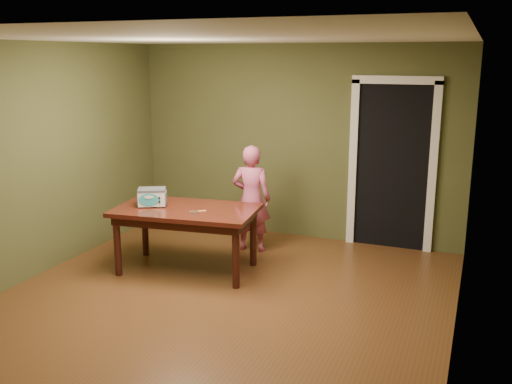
# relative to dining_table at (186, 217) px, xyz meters

# --- Properties ---
(floor) EXTENTS (5.00, 5.00, 0.00)m
(floor) POSITION_rel_dining_table_xyz_m (0.73, -0.75, -0.65)
(floor) COLOR brown
(floor) RESTS_ON ground
(room_shell) EXTENTS (4.52, 5.02, 2.61)m
(room_shell) POSITION_rel_dining_table_xyz_m (0.73, -0.75, 1.06)
(room_shell) COLOR #4B502A
(room_shell) RESTS_ON ground
(doorway) EXTENTS (1.10, 0.66, 2.25)m
(doorway) POSITION_rel_dining_table_xyz_m (2.03, 2.04, 0.41)
(doorway) COLOR black
(doorway) RESTS_ON ground
(dining_table) EXTENTS (1.69, 1.08, 0.75)m
(dining_table) POSITION_rel_dining_table_xyz_m (0.00, 0.00, 0.00)
(dining_table) COLOR #39180D
(dining_table) RESTS_ON floor
(toy_oven) EXTENTS (0.39, 0.34, 0.21)m
(toy_oven) POSITION_rel_dining_table_xyz_m (-0.41, -0.05, 0.21)
(toy_oven) COLOR #4C4F54
(toy_oven) RESTS_ON dining_table
(baking_pan) EXTENTS (0.10, 0.10, 0.02)m
(baking_pan) POSITION_rel_dining_table_xyz_m (0.19, -0.16, 0.11)
(baking_pan) COLOR silver
(baking_pan) RESTS_ON dining_table
(spatula) EXTENTS (0.16, 0.12, 0.01)m
(spatula) POSITION_rel_dining_table_xyz_m (0.19, -0.08, 0.10)
(spatula) COLOR #DEB260
(spatula) RESTS_ON dining_table
(child) EXTENTS (0.54, 0.39, 1.37)m
(child) POSITION_rel_dining_table_xyz_m (0.42, 0.93, 0.03)
(child) COLOR #CC5478
(child) RESTS_ON floor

